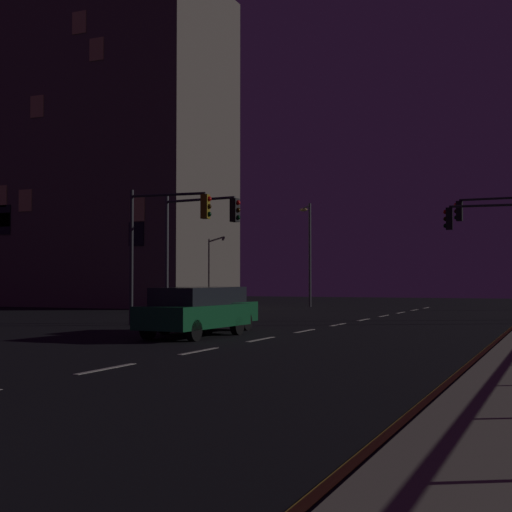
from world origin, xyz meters
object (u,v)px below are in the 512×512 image
Objects in this scene: car at (193,311)px; street_lamp_far_end at (309,244)px; traffic_light_mid_right at (165,230)px; building_distant at (105,151)px; car_oncoming at (208,308)px; traffic_light_overhead_east at (500,230)px; traffic_light_near_left at (493,235)px; traffic_light_far_right at (197,232)px.

street_lamp_far_end is (-5.49, 26.93, 3.48)m from car.
building_distant is at bearing 130.59° from traffic_light_mid_right.
car and car_oncoming have the same top height.
traffic_light_overhead_east is 30.00m from building_distant.
traffic_light_near_left is at bearing -22.57° from building_distant.
traffic_light_overhead_east is at bearing -16.57° from building_distant.
traffic_light_far_right is 0.24× the size of building_distant.
car_oncoming is 4.98m from traffic_light_mid_right.
building_distant is at bearing 134.26° from traffic_light_far_right.
traffic_light_mid_right is at bearing -148.60° from traffic_light_near_left.
traffic_light_mid_right reaches higher than traffic_light_far_right.
building_distant is (-19.93, 23.50, 10.38)m from car.
traffic_light_mid_right is at bearing -85.68° from street_lamp_far_end.
traffic_light_far_right is at bearing -45.74° from building_distant.
traffic_light_near_left is at bearing -48.11° from street_lamp_far_end.
car_oncoming is at bearing -78.91° from street_lamp_far_end.
traffic_light_mid_right is at bearing -138.42° from traffic_light_overhead_east.
traffic_light_far_right reaches higher than car_oncoming.
traffic_light_mid_right is at bearing 142.46° from car_oncoming.
traffic_light_mid_right is 1.79m from traffic_light_far_right.
car is 0.63× the size of street_lamp_far_end.
traffic_light_overhead_east is at bearing 89.56° from traffic_light_near_left.
traffic_light_far_right is (-2.61, 4.13, 2.98)m from car_oncoming.
traffic_light_overhead_east is at bearing 41.58° from traffic_light_mid_right.
traffic_light_mid_right is 25.85m from building_distant.
car_oncoming is 0.83× the size of traffic_light_far_right.
building_distant is at bearing 132.23° from car_oncoming.
building_distant reaches higher than traffic_light_near_left.
car is 17.49m from traffic_light_overhead_east.
street_lamp_far_end is at bearing 13.37° from building_distant.
traffic_light_mid_right is at bearing -107.77° from traffic_light_far_right.
building_distant is at bearing -166.63° from street_lamp_far_end.
traffic_light_near_left is at bearing 26.02° from traffic_light_far_right.
traffic_light_overhead_east is (8.02, 15.18, 3.34)m from car.
building_distant reaches higher than traffic_light_far_right.
traffic_light_near_left reaches higher than car_oncoming.
street_lamp_far_end is at bearing 101.09° from car_oncoming.
car is 0.20× the size of building_distant.
traffic_light_far_right is (-11.28, -8.79, -0.36)m from traffic_light_overhead_east.
traffic_light_near_left is 0.23× the size of building_distant.
building_distant reaches higher than street_lamp_far_end.
street_lamp_far_end reaches higher than car.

